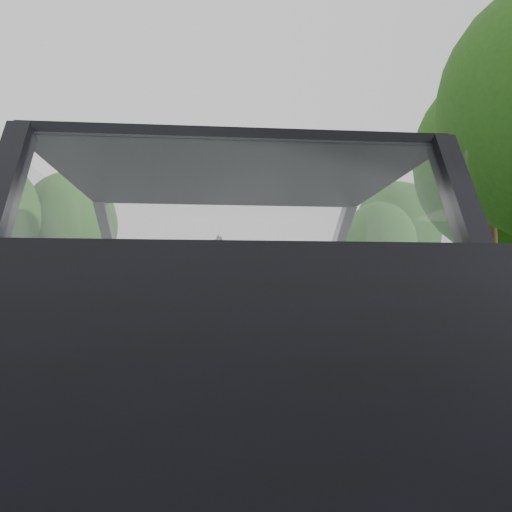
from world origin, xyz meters
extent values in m
plane|color=black|center=(0.00, 0.00, 0.00)|extent=(140.00, 140.00, 0.00)
cube|color=black|center=(0.00, 0.00, 0.72)|extent=(1.80, 4.00, 1.45)
cube|color=black|center=(0.00, 0.62, 0.85)|extent=(1.58, 0.45, 0.30)
cube|color=black|center=(-0.40, -0.29, 0.88)|extent=(0.50, 0.72, 0.42)
cube|color=black|center=(0.40, -0.29, 0.88)|extent=(0.50, 0.72, 0.42)
torus|color=black|center=(-0.40, 0.33, 0.92)|extent=(0.36, 0.36, 0.04)
ellipsoid|color=gray|center=(0.21, 0.63, 1.09)|extent=(0.64, 0.34, 0.27)
cube|color=#959595|center=(4.30, 10.00, 0.58)|extent=(0.05, 90.00, 0.32)
imported|color=#A6AAAF|center=(0.84, 19.45, 0.68)|extent=(2.29, 4.37, 1.37)
cube|color=#19562D|center=(6.20, 21.73, 1.19)|extent=(0.35, 0.94, 2.38)
cylinder|color=brown|center=(8.31, 11.29, 4.29)|extent=(0.33, 0.33, 8.58)
camera|label=1|loc=(-0.10, -2.85, 0.79)|focal=35.00mm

